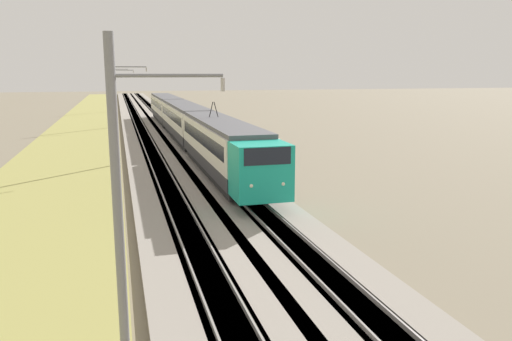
% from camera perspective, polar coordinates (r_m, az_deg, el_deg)
% --- Properties ---
extents(ballast_main, '(240.00, 4.40, 0.30)m').
position_cam_1_polar(ballast_main, '(56.19, -12.66, 3.75)').
color(ballast_main, gray).
rests_on(ballast_main, ground).
extents(ballast_adjacent, '(240.00, 4.40, 0.30)m').
position_cam_1_polar(ballast_adjacent, '(56.51, -8.72, 3.93)').
color(ballast_adjacent, gray).
rests_on(ballast_adjacent, ground).
extents(track_main, '(240.00, 1.57, 0.45)m').
position_cam_1_polar(track_main, '(56.18, -12.66, 3.76)').
color(track_main, '#4C4238').
rests_on(track_main, ground).
extents(track_adjacent, '(240.00, 1.57, 0.45)m').
position_cam_1_polar(track_adjacent, '(56.51, -8.72, 3.94)').
color(track_adjacent, '#4C4238').
rests_on(track_adjacent, ground).
extents(grass_verge, '(240.00, 8.63, 0.12)m').
position_cam_1_polar(grass_verge, '(56.29, -19.76, 3.29)').
color(grass_verge, '#99934C').
rests_on(grass_verge, ground).
extents(passenger_train, '(58.53, 2.86, 5.06)m').
position_cam_1_polar(passenger_train, '(51.93, -8.20, 5.79)').
color(passenger_train, '#19A88E').
rests_on(passenger_train, ground).
extents(catenary_mast_near, '(0.22, 2.56, 7.90)m').
position_cam_1_polar(catenary_mast_near, '(11.43, -15.19, -4.35)').
color(catenary_mast_near, slate).
rests_on(catenary_mast_near, ground).
extents(catenary_mast_mid, '(0.22, 2.56, 8.42)m').
position_cam_1_polar(catenary_mast_mid, '(39.45, -15.65, 6.74)').
color(catenary_mast_mid, slate).
rests_on(catenary_mast_mid, ground).
extents(catenary_mast_far, '(0.22, 2.56, 8.32)m').
position_cam_1_polar(catenary_mast_far, '(67.73, -15.72, 8.34)').
color(catenary_mast_far, slate).
rests_on(catenary_mast_far, ground).
extents(catenary_mast_distant, '(0.22, 2.56, 8.65)m').
position_cam_1_polar(catenary_mast_distant, '(96.03, -15.75, 9.12)').
color(catenary_mast_distant, slate).
rests_on(catenary_mast_distant, ground).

